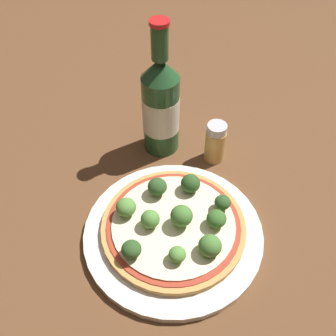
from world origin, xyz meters
name	(u,v)px	position (x,y,z in m)	size (l,w,h in m)	color
ground_plane	(176,221)	(0.00, 0.00, 0.00)	(3.00, 3.00, 0.00)	brown
plate	(173,233)	(-0.01, -0.02, 0.01)	(0.26, 0.26, 0.01)	silver
pizza	(173,226)	(-0.01, -0.02, 0.02)	(0.21, 0.21, 0.01)	tan
broccoli_floret_0	(177,254)	(-0.02, -0.07, 0.04)	(0.02, 0.02, 0.02)	#89A866
broccoli_floret_1	(216,219)	(0.05, -0.04, 0.04)	(0.03, 0.03, 0.03)	#89A866
broccoli_floret_2	(150,219)	(-0.04, -0.01, 0.04)	(0.03, 0.03, 0.03)	#89A866
broccoli_floret_3	(223,202)	(0.06, -0.01, 0.04)	(0.02, 0.02, 0.02)	#89A866
broccoli_floret_4	(126,207)	(-0.07, 0.02, 0.04)	(0.03, 0.03, 0.03)	#89A866
broccoli_floret_5	(131,249)	(-0.08, -0.05, 0.04)	(0.03, 0.03, 0.02)	#89A866
broccoli_floret_6	(157,187)	(-0.02, 0.04, 0.04)	(0.03, 0.03, 0.03)	#89A866
broccoli_floret_7	(178,217)	(0.00, -0.02, 0.05)	(0.03, 0.03, 0.03)	#89A866
broccoli_floret_8	(191,183)	(0.03, 0.03, 0.04)	(0.03, 0.03, 0.03)	#89A866
broccoli_floret_9	(210,246)	(0.02, -0.08, 0.04)	(0.03, 0.03, 0.03)	#89A866
beer_bottle	(161,106)	(0.02, 0.16, 0.09)	(0.06, 0.06, 0.24)	#234C28
pepper_shaker	(215,142)	(0.10, 0.11, 0.04)	(0.03, 0.03, 0.07)	tan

